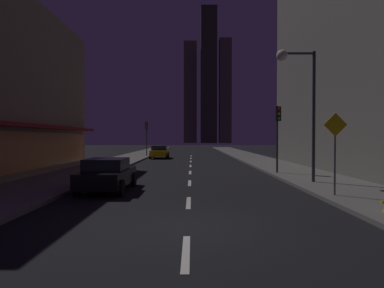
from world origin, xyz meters
TOP-DOWN VIEW (x-y plane):
  - ground_plane at (0.00, 32.00)m, footprint 78.00×136.00m
  - sidewalk_right at (7.00, 32.00)m, footprint 4.00×76.00m
  - sidewalk_left at (-7.00, 32.00)m, footprint 4.00×76.00m
  - lane_marking_center at (0.00, 16.20)m, footprint 0.16×38.60m
  - skyscraper_distant_tall at (-0.68, 147.70)m, footprint 6.02×6.22m
  - skyscraper_distant_mid at (7.86, 145.64)m, footprint 7.30×8.55m
  - skyscraper_distant_short at (15.43, 144.93)m, footprint 5.51×5.40m
  - car_parked_near at (-3.60, 5.86)m, footprint 1.98×4.24m
  - car_parked_far at (-3.60, 29.25)m, footprint 1.98×4.24m
  - fire_hydrant_far_left at (-5.90, 17.98)m, footprint 0.42×0.30m
  - traffic_light_near_right at (5.50, 12.05)m, footprint 0.32×0.48m
  - traffic_light_far_left at (-5.50, 32.21)m, footprint 0.32×0.48m
  - street_lamp_right at (5.38, 7.84)m, footprint 1.96×0.56m
  - pedestrian_crossing_sign at (5.60, 3.96)m, footprint 0.91×0.08m

SIDE VIEW (x-z plane):
  - ground_plane at x=0.00m, z-range -0.10..0.00m
  - lane_marking_center at x=0.00m, z-range 0.00..0.01m
  - sidewalk_right at x=7.00m, z-range 0.00..0.15m
  - sidewalk_left at x=-7.00m, z-range 0.00..0.15m
  - fire_hydrant_far_left at x=-5.90m, z-range 0.13..0.78m
  - car_parked_near at x=-3.60m, z-range 0.02..1.47m
  - car_parked_far at x=-3.60m, z-range 0.02..1.47m
  - pedestrian_crossing_sign at x=5.60m, z-range 0.44..3.59m
  - traffic_light_near_right at x=5.50m, z-range 1.09..5.29m
  - traffic_light_far_left at x=-5.50m, z-range 1.09..5.29m
  - street_lamp_right at x=5.38m, z-range 1.78..8.36m
  - skyscraper_distant_tall at x=-0.68m, z-range 0.00..47.17m
  - skyscraper_distant_short at x=15.43m, z-range 0.00..47.91m
  - skyscraper_distant_mid at x=7.86m, z-range 0.00..62.29m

